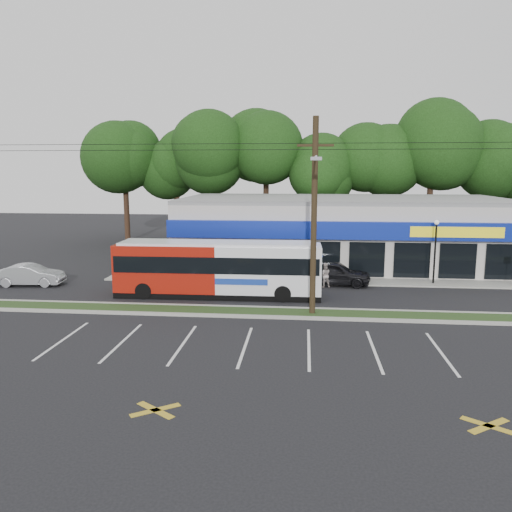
{
  "coord_description": "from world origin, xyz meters",
  "views": [
    {
      "loc": [
        2.53,
        -24.12,
        7.35
      ],
      "look_at": [
        -0.32,
        5.0,
        2.36
      ],
      "focal_mm": 35.0,
      "sensor_mm": 36.0,
      "label": 1
    }
  ],
  "objects_px": {
    "lamp_post": "(435,244)",
    "pedestrian_b": "(325,275)",
    "car_silver": "(30,275)",
    "metrobus": "(218,267)",
    "pedestrian_a": "(309,280)",
    "utility_pole": "(311,210)",
    "car_dark": "(334,273)"
  },
  "relations": [
    {
      "from": "lamp_post",
      "to": "car_dark",
      "type": "bearing_deg",
      "value": -174.02
    },
    {
      "from": "utility_pole",
      "to": "car_silver",
      "type": "relative_size",
      "value": 11.86
    },
    {
      "from": "lamp_post",
      "to": "car_dark",
      "type": "distance_m",
      "value": 6.8
    },
    {
      "from": "lamp_post",
      "to": "metrobus",
      "type": "height_order",
      "value": "lamp_post"
    },
    {
      "from": "car_dark",
      "to": "pedestrian_a",
      "type": "distance_m",
      "value": 2.69
    },
    {
      "from": "lamp_post",
      "to": "pedestrian_a",
      "type": "height_order",
      "value": "lamp_post"
    },
    {
      "from": "pedestrian_a",
      "to": "utility_pole",
      "type": "bearing_deg",
      "value": 60.14
    },
    {
      "from": "metrobus",
      "to": "car_silver",
      "type": "relative_size",
      "value": 2.88
    },
    {
      "from": "metrobus",
      "to": "car_silver",
      "type": "xyz_separation_m",
      "value": [
        -12.67,
        1.5,
        -1.03
      ]
    },
    {
      "from": "pedestrian_a",
      "to": "lamp_post",
      "type": "bearing_deg",
      "value": 169.07
    },
    {
      "from": "lamp_post",
      "to": "pedestrian_b",
      "type": "distance_m",
      "value": 7.51
    },
    {
      "from": "car_silver",
      "to": "car_dark",
      "type": "bearing_deg",
      "value": -89.68
    },
    {
      "from": "lamp_post",
      "to": "car_silver",
      "type": "xyz_separation_m",
      "value": [
        -26.17,
        -2.8,
        -1.98
      ]
    },
    {
      "from": "utility_pole",
      "to": "car_dark",
      "type": "distance_m",
      "value": 8.71
    },
    {
      "from": "car_silver",
      "to": "pedestrian_a",
      "type": "xyz_separation_m",
      "value": [
        18.01,
        0.0,
        0.06
      ]
    },
    {
      "from": "car_silver",
      "to": "pedestrian_b",
      "type": "distance_m",
      "value": 19.09
    },
    {
      "from": "car_dark",
      "to": "pedestrian_a",
      "type": "xyz_separation_m",
      "value": [
        -1.66,
        -2.12,
        -0.04
      ]
    },
    {
      "from": "utility_pole",
      "to": "metrobus",
      "type": "bearing_deg",
      "value": 146.2
    },
    {
      "from": "car_dark",
      "to": "utility_pole",
      "type": "bearing_deg",
      "value": 173.33
    },
    {
      "from": "metrobus",
      "to": "pedestrian_b",
      "type": "bearing_deg",
      "value": 23.32
    },
    {
      "from": "pedestrian_a",
      "to": "pedestrian_b",
      "type": "bearing_deg",
      "value": -157.5
    },
    {
      "from": "car_silver",
      "to": "pedestrian_b",
      "type": "bearing_deg",
      "value": -91.79
    },
    {
      "from": "lamp_post",
      "to": "pedestrian_b",
      "type": "relative_size",
      "value": 2.7
    },
    {
      "from": "car_silver",
      "to": "pedestrian_b",
      "type": "height_order",
      "value": "pedestrian_b"
    },
    {
      "from": "lamp_post",
      "to": "car_dark",
      "type": "height_order",
      "value": "lamp_post"
    },
    {
      "from": "lamp_post",
      "to": "pedestrian_a",
      "type": "bearing_deg",
      "value": -161.08
    },
    {
      "from": "car_silver",
      "to": "utility_pole",
      "type": "bearing_deg",
      "value": -111.57
    },
    {
      "from": "lamp_post",
      "to": "car_dark",
      "type": "relative_size",
      "value": 0.9
    },
    {
      "from": "lamp_post",
      "to": "metrobus",
      "type": "bearing_deg",
      "value": -162.34
    },
    {
      "from": "pedestrian_a",
      "to": "car_silver",
      "type": "bearing_deg",
      "value": -29.84
    },
    {
      "from": "metrobus",
      "to": "car_dark",
      "type": "height_order",
      "value": "metrobus"
    },
    {
      "from": "utility_pole",
      "to": "lamp_post",
      "type": "relative_size",
      "value": 11.76
    }
  ]
}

